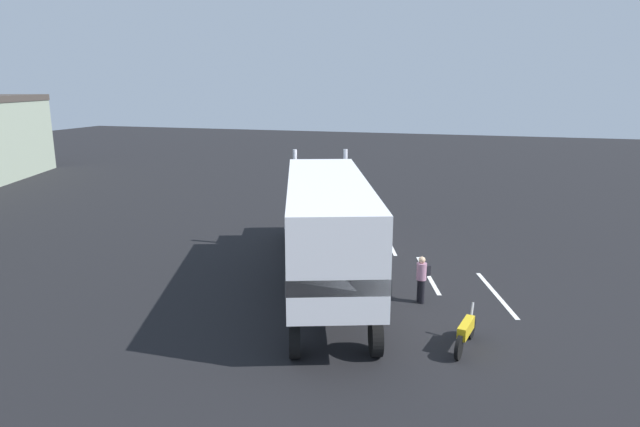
# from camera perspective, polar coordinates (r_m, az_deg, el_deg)

# --- Properties ---
(ground_plane) EXTENTS (120.00, 120.00, 0.00)m
(ground_plane) POSITION_cam_1_polar(r_m,az_deg,el_deg) (26.66, -0.44, -2.54)
(ground_plane) COLOR black
(lane_stripe_near) EXTENTS (4.24, 1.50, 0.01)m
(lane_stripe_near) POSITION_cam_1_polar(r_m,az_deg,el_deg) (26.19, 7.13, -2.92)
(lane_stripe_near) COLOR silver
(lane_stripe_near) RESTS_ON ground_plane
(lane_stripe_mid) EXTENTS (4.26, 1.43, 0.01)m
(lane_stripe_mid) POSITION_cam_1_polar(r_m,az_deg,el_deg) (22.02, 11.08, -6.20)
(lane_stripe_mid) COLOR silver
(lane_stripe_mid) RESTS_ON ground_plane
(lane_stripe_far) EXTENTS (4.25, 1.47, 0.01)m
(lane_stripe_far) POSITION_cam_1_polar(r_m,az_deg,el_deg) (20.64, 17.74, -7.94)
(lane_stripe_far) COLOR silver
(lane_stripe_far) RESTS_ON ground_plane
(semi_truck) EXTENTS (14.16, 7.12, 4.50)m
(semi_truck) POSITION_cam_1_polar(r_m,az_deg,el_deg) (19.69, 0.56, -0.63)
(semi_truck) COLOR white
(semi_truck) RESTS_ON ground_plane
(person_bystander) EXTENTS (0.45, 0.47, 1.63)m
(person_bystander) POSITION_cam_1_polar(r_m,az_deg,el_deg) (18.98, 10.49, -6.52)
(person_bystander) COLOR black
(person_bystander) RESTS_ON ground_plane
(motorcycle) EXTENTS (2.09, 0.50, 1.12)m
(motorcycle) POSITION_cam_1_polar(r_m,az_deg,el_deg) (16.26, 14.85, -11.78)
(motorcycle) COLOR black
(motorcycle) RESTS_ON ground_plane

